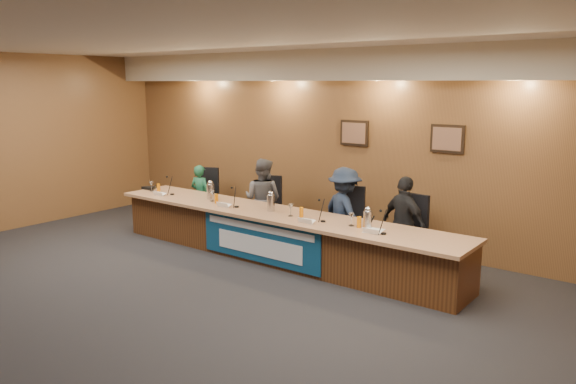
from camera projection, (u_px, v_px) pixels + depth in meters
The scene contains 40 objects.
floor at pixel (153, 307), 6.79m from camera, with size 10.00×10.00×0.00m, color black.
ceiling at pixel (140, 34), 6.17m from camera, with size 10.00×8.00×0.04m, color silver.
wall_back at pixel (335, 146), 9.59m from camera, with size 10.00×0.04×3.20m, color brown.
soffit at pixel (328, 65), 9.14m from camera, with size 10.00×0.50×0.50m, color beige.
dais_body at pixel (277, 237), 8.59m from camera, with size 6.00×0.80×0.70m, color #4A2913.
dais_top at pixel (275, 214), 8.48m from camera, with size 6.10×0.95×0.05m, color #A47652.
banner at pixel (259, 241), 8.26m from camera, with size 2.20×0.02×0.65m, color navy.
banner_text_upper at pixel (258, 228), 8.21m from camera, with size 2.00×0.01×0.10m, color silver.
banner_text_lower at pixel (259, 246), 8.27m from camera, with size 1.60×0.01×0.28m, color silver.
wall_photo_left at pixel (354, 133), 9.28m from camera, with size 0.52×0.04×0.42m, color black.
wall_photo_right at pixel (447, 139), 8.33m from camera, with size 0.52×0.04×0.42m, color black.
panelist_a at pixel (201, 196), 10.54m from camera, with size 0.42×0.28×1.16m, color #1C5F3F.
panelist_b at pixel (263, 199), 9.60m from camera, with size 0.68×0.53×1.41m, color #54555A.
panelist_c at pixel (344, 213), 8.62m from camera, with size 0.91×0.52×1.41m, color #19253C.
panelist_d at pixel (404, 224), 8.03m from camera, with size 0.80×0.33×1.37m, color black.
office_chair_a at pixel (205, 200), 10.64m from camera, with size 0.48×0.48×0.08m, color black.
office_chair_b at pixel (267, 211), 9.73m from camera, with size 0.48×0.48×0.08m, color black.
office_chair_c at pixel (348, 226), 8.74m from camera, with size 0.48×0.48×0.08m, color black.
office_chair_d at pixel (407, 236), 8.14m from camera, with size 0.48×0.48×0.08m, color black.
nameplate_a at pixel (158, 193), 9.67m from camera, with size 0.24×0.06×0.09m, color white.
microphone_a at pixel (172, 194), 9.76m from camera, with size 0.07×0.07×0.02m, color black.
juice_glass_a at pixel (159, 188), 10.01m from camera, with size 0.06×0.06×0.15m, color orange.
water_glass_a at pixel (152, 186), 10.06m from camera, with size 0.08×0.08×0.18m, color silver.
nameplate_b at pixel (222, 204), 8.79m from camera, with size 0.24×0.06×0.09m, color white.
microphone_b at pixel (237, 207), 8.78m from camera, with size 0.07×0.07×0.02m, color black.
juice_glass_b at pixel (216, 199), 9.07m from camera, with size 0.06×0.06×0.15m, color orange.
water_glass_b at pixel (212, 196), 9.22m from camera, with size 0.08×0.08×0.18m, color silver.
nameplate_c at pixel (305, 220), 7.78m from camera, with size 0.24×0.06×0.09m, color white.
microphone_c at pixel (323, 221), 7.87m from camera, with size 0.07×0.07×0.02m, color black.
juice_glass_c at pixel (301, 212), 8.12m from camera, with size 0.06×0.06×0.15m, color orange.
water_glass_c at pixel (291, 210), 8.19m from camera, with size 0.08×0.08×0.18m, color silver.
nameplate_d at pixel (371, 231), 7.23m from camera, with size 0.24×0.06×0.09m, color white.
microphone_d at pixel (384, 234), 7.23m from camera, with size 0.07×0.07×0.02m, color black.
juice_glass_d at pixel (359, 222), 7.55m from camera, with size 0.06×0.06×0.15m, color orange.
water_glass_d at pixel (351, 220), 7.63m from camera, with size 0.08×0.08×0.18m, color silver.
carafe_left at pixel (211, 192), 9.39m from camera, with size 0.13×0.13×0.25m, color silver.
carafe_mid at pixel (271, 203), 8.51m from camera, with size 0.12×0.12×0.25m, color silver.
carafe_right at pixel (368, 219), 7.53m from camera, with size 0.12×0.12×0.23m, color silver.
speakerphone at pixel (150, 188), 10.25m from camera, with size 0.32×0.32×0.05m, color black.
paper_stack at pixel (374, 231), 7.39m from camera, with size 0.22×0.30×0.01m, color white.
Camera 1 is at (5.19, -4.07, 2.68)m, focal length 35.00 mm.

